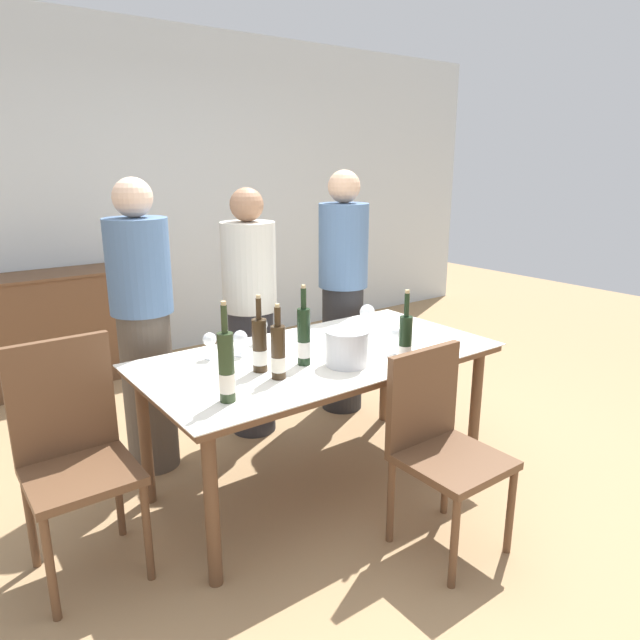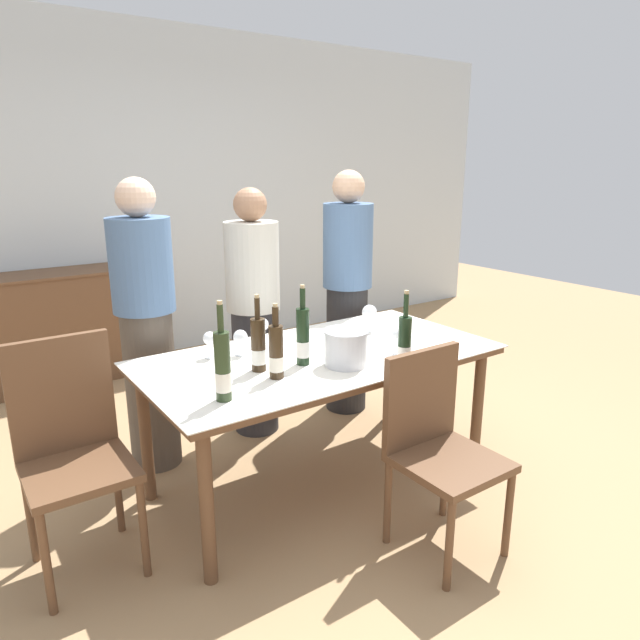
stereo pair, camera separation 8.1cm
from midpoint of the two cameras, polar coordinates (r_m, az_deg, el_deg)
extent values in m
plane|color=#A37F56|center=(3.24, 0.74, -15.82)|extent=(12.00, 12.00, 0.00)
cube|color=silver|center=(5.20, -17.06, 11.70)|extent=(8.00, 0.10, 2.80)
cube|color=brown|center=(4.88, -23.63, -0.74)|extent=(1.17, 0.44, 0.86)
cube|color=brown|center=(4.79, -24.19, 4.31)|extent=(1.21, 0.46, 0.02)
cylinder|color=brown|center=(2.44, -10.27, -18.01)|extent=(0.06, 0.06, 0.70)
cylinder|color=brown|center=(3.35, 16.14, -8.69)|extent=(0.06, 0.06, 0.70)
cylinder|color=brown|center=(3.05, -16.29, -11.18)|extent=(0.06, 0.06, 0.70)
cylinder|color=brown|center=(3.82, 7.48, -5.16)|extent=(0.06, 0.06, 0.70)
cube|color=brown|center=(2.94, 0.79, -3.84)|extent=(1.79, 0.90, 0.04)
cube|color=white|center=(2.93, 0.79, -3.45)|extent=(1.82, 0.93, 0.01)
cylinder|color=silver|center=(2.74, 3.45, -2.80)|extent=(0.20, 0.20, 0.18)
cylinder|color=silver|center=(2.72, 3.48, -1.17)|extent=(0.22, 0.22, 0.01)
cylinder|color=black|center=(2.74, -0.88, -1.69)|extent=(0.06, 0.06, 0.28)
cylinder|color=white|center=(2.76, -0.87, -2.91)|extent=(0.07, 0.07, 0.08)
cylinder|color=black|center=(2.69, -0.89, 2.16)|extent=(0.03, 0.03, 0.10)
cylinder|color=tan|center=(2.68, -0.90, 3.37)|extent=(0.02, 0.02, 0.02)
cylinder|color=#332314|center=(2.67, -5.33, -2.50)|extent=(0.07, 0.07, 0.25)
cylinder|color=white|center=(2.69, -5.30, -3.62)|extent=(0.07, 0.07, 0.07)
cylinder|color=#332314|center=(2.62, -5.42, 1.16)|extent=(0.03, 0.03, 0.10)
cylinder|color=tan|center=(2.61, -5.45, 2.38)|extent=(0.02, 0.02, 0.02)
cylinder|color=black|center=(2.75, 9.29, -2.20)|extent=(0.06, 0.06, 0.25)
cylinder|color=white|center=(2.76, 9.24, -3.26)|extent=(0.06, 0.06, 0.07)
cylinder|color=black|center=(2.70, 9.46, 1.43)|extent=(0.02, 0.02, 0.11)
cylinder|color=tan|center=(2.68, 9.52, 2.76)|extent=(0.02, 0.02, 0.02)
cylinder|color=#332314|center=(2.58, -3.51, -3.23)|extent=(0.07, 0.07, 0.25)
cylinder|color=silver|center=(2.59, -3.49, -4.36)|extent=(0.07, 0.07, 0.07)
cylinder|color=#332314|center=(2.53, -3.57, 0.35)|extent=(0.03, 0.03, 0.09)
cylinder|color=tan|center=(2.51, -3.59, 1.48)|extent=(0.02, 0.02, 0.02)
cylinder|color=#28381E|center=(2.35, -8.74, -4.63)|extent=(0.07, 0.07, 0.29)
cylinder|color=silver|center=(2.37, -8.67, -6.09)|extent=(0.07, 0.07, 0.08)
cylinder|color=#28381E|center=(2.29, -8.94, 0.15)|extent=(0.03, 0.03, 0.11)
cylinder|color=tan|center=(2.27, -9.01, 1.74)|extent=(0.02, 0.02, 0.02)
cylinder|color=white|center=(3.12, -5.03, -2.22)|extent=(0.07, 0.07, 0.00)
cylinder|color=white|center=(3.11, -5.04, -1.53)|extent=(0.01, 0.01, 0.07)
sphere|color=white|center=(3.09, -5.07, -0.44)|extent=(0.07, 0.07, 0.07)
cylinder|color=white|center=(2.96, 8.51, -3.33)|extent=(0.06, 0.06, 0.00)
cylinder|color=white|center=(2.94, 8.54, -2.57)|extent=(0.01, 0.01, 0.08)
sphere|color=white|center=(2.93, 8.59, -1.40)|extent=(0.07, 0.07, 0.07)
cylinder|color=white|center=(3.33, 5.62, -1.06)|extent=(0.08, 0.08, 0.00)
cylinder|color=white|center=(3.32, 5.64, -0.38)|extent=(0.01, 0.01, 0.08)
sphere|color=white|center=(3.30, 5.67, 0.78)|extent=(0.09, 0.09, 0.09)
cylinder|color=white|center=(2.93, -7.12, -3.45)|extent=(0.06, 0.06, 0.00)
cylinder|color=white|center=(2.92, -7.14, -2.79)|extent=(0.01, 0.01, 0.07)
sphere|color=white|center=(2.90, -7.18, -1.69)|extent=(0.07, 0.07, 0.07)
cylinder|color=white|center=(3.02, 4.32, -2.83)|extent=(0.07, 0.07, 0.00)
cylinder|color=white|center=(3.00, 4.33, -2.10)|extent=(0.01, 0.01, 0.08)
sphere|color=white|center=(2.98, 4.36, -0.86)|extent=(0.09, 0.09, 0.09)
cylinder|color=white|center=(2.92, -10.09, -3.67)|extent=(0.06, 0.06, 0.00)
cylinder|color=white|center=(2.91, -10.13, -2.95)|extent=(0.01, 0.01, 0.07)
sphere|color=white|center=(2.89, -10.18, -1.82)|extent=(0.07, 0.07, 0.07)
cylinder|color=brown|center=(2.54, -24.79, -21.27)|extent=(0.03, 0.03, 0.45)
cylinder|color=brown|center=(2.60, -16.32, -19.43)|extent=(0.03, 0.03, 0.45)
cylinder|color=brown|center=(2.85, -26.25, -17.15)|extent=(0.03, 0.03, 0.45)
cylinder|color=brown|center=(2.90, -18.80, -15.67)|extent=(0.03, 0.03, 0.45)
cube|color=brown|center=(2.59, -22.09, -13.84)|extent=(0.42, 0.42, 0.04)
cube|color=brown|center=(2.65, -23.66, -6.84)|extent=(0.42, 0.04, 0.51)
cylinder|color=brown|center=(2.51, 13.76, -21.09)|extent=(0.03, 0.03, 0.41)
cylinder|color=brown|center=(2.76, 19.15, -17.88)|extent=(0.03, 0.03, 0.41)
cylinder|color=brown|center=(2.72, 7.67, -17.60)|extent=(0.03, 0.03, 0.41)
cylinder|color=brown|center=(2.95, 13.19, -15.05)|extent=(0.03, 0.03, 0.41)
cube|color=brown|center=(2.61, 13.76, -13.69)|extent=(0.42, 0.42, 0.04)
cube|color=brown|center=(2.62, 10.95, -7.56)|extent=(0.42, 0.04, 0.44)
cylinder|color=#51473D|center=(3.35, -15.81, -6.66)|extent=(0.28, 0.28, 0.91)
cylinder|color=#4C6B93|center=(3.16, -16.75, 5.28)|extent=(0.33, 0.33, 0.50)
sphere|color=beige|center=(3.12, -17.26, 11.66)|extent=(0.21, 0.21, 0.21)
cylinder|color=#2D2D33|center=(3.67, -5.85, -5.03)|extent=(0.28, 0.28, 0.81)
cylinder|color=beige|center=(3.49, -6.15, 5.35)|extent=(0.33, 0.33, 0.54)
sphere|color=#A37556|center=(3.45, -6.33, 11.41)|extent=(0.20, 0.20, 0.20)
cylinder|color=#262628|center=(3.97, 3.25, -2.84)|extent=(0.28, 0.28, 0.88)
cylinder|color=#4C6B93|center=(3.80, 3.42, 7.43)|extent=(0.33, 0.33, 0.55)
sphere|color=#DBAD89|center=(3.77, 3.51, 13.18)|extent=(0.21, 0.21, 0.21)
camera|label=1|loc=(0.04, -89.19, 0.22)|focal=32.00mm
camera|label=2|loc=(0.04, 90.81, -0.22)|focal=32.00mm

